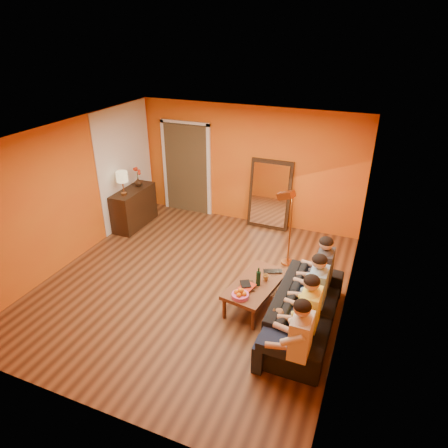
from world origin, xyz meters
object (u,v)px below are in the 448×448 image
at_px(sofa, 305,310).
at_px(floor_lamp, 290,230).
at_px(person_far_right, 324,272).
at_px(wine_bottle, 258,277).
at_px(person_mid_right, 317,292).
at_px(sideboard, 134,207).
at_px(coffee_table, 255,293).
at_px(tumbler, 266,278).
at_px(laptop, 273,273).
at_px(dog, 277,333).
at_px(vase, 138,182).
at_px(mirror_frame, 270,195).
at_px(person_mid_left, 309,315).
at_px(table_lamp, 123,183).
at_px(person_far_left, 300,342).

relative_size(sofa, floor_lamp, 1.50).
height_order(person_far_right, wine_bottle, person_far_right).
bearing_deg(person_mid_right, floor_lamp, 117.06).
xyz_separation_m(sideboard, coffee_table, (3.40, -1.69, -0.21)).
relative_size(tumbler, laptop, 0.33).
distance_m(coffee_table, dog, 1.08).
bearing_deg(person_mid_right, tumbler, 163.02).
relative_size(person_far_right, tumbler, 11.80).
bearing_deg(vase, wine_bottle, -30.02).
relative_size(mirror_frame, sofa, 0.71).
distance_m(person_mid_right, laptop, 0.94).
relative_size(person_mid_left, person_mid_right, 1.00).
distance_m(table_lamp, person_mid_right, 4.66).
relative_size(sideboard, tumbler, 11.41).
xyz_separation_m(sideboard, person_mid_right, (4.37, -1.83, 0.18)).
bearing_deg(person_mid_right, vase, 154.51).
xyz_separation_m(mirror_frame, sideboard, (-2.79, -1.08, -0.34)).
height_order(sofa, tumbler, sofa).
height_order(coffee_table, person_far_right, person_far_right).
height_order(wine_bottle, laptop, wine_bottle).
bearing_deg(wine_bottle, tumbler, 67.62).
distance_m(sofa, person_far_left, 1.05).
xyz_separation_m(mirror_frame, dog, (1.21, -3.67, -0.43)).
bearing_deg(laptop, wine_bottle, -131.72).
distance_m(person_far_left, person_far_right, 1.65).
xyz_separation_m(wine_bottle, vase, (-3.45, 1.99, 0.37)).
xyz_separation_m(mirror_frame, laptop, (0.79, -2.42, -0.33)).
bearing_deg(laptop, person_far_right, -19.29).
xyz_separation_m(sofa, person_far_right, (0.13, 0.65, 0.30)).
relative_size(wine_bottle, vase, 1.65).
relative_size(person_far_left, laptop, 3.94).
relative_size(mirror_frame, wine_bottle, 4.90).
bearing_deg(floor_lamp, tumbler, -78.19).
bearing_deg(sofa, person_far_right, -11.31).
relative_size(sofa, laptop, 6.96).
relative_size(sideboard, person_mid_left, 0.97).
xyz_separation_m(table_lamp, sofa, (4.24, -1.63, -0.79)).
distance_m(sofa, vase, 4.81).
height_order(sofa, dog, dog).
bearing_deg(vase, coffee_table, -29.75).
bearing_deg(table_lamp, person_far_right, -12.68).
height_order(coffee_table, person_mid_left, person_mid_left).
xyz_separation_m(person_mid_left, wine_bottle, (-0.92, 0.64, -0.03)).
relative_size(person_far_left, wine_bottle, 3.94).
bearing_deg(coffee_table, vase, 159.53).
height_order(person_mid_left, vase, person_mid_left).
xyz_separation_m(table_lamp, coffee_table, (3.40, -1.39, -0.90)).
distance_m(sideboard, laptop, 3.83).
bearing_deg(wine_bottle, sofa, -13.48).
bearing_deg(person_mid_right, dog, -116.15).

